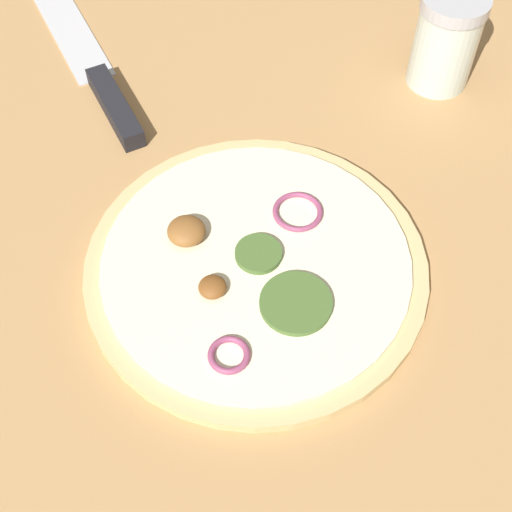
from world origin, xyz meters
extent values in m
plane|color=tan|center=(0.00, 0.00, 0.00)|extent=(3.00, 3.00, 0.00)
cylinder|color=#D6B77A|center=(0.00, 0.00, 0.01)|extent=(0.27, 0.27, 0.01)
cylinder|color=#EFE5C1|center=(0.00, 0.00, 0.01)|extent=(0.24, 0.24, 0.00)
cylinder|color=#47662D|center=(0.03, 0.04, 0.02)|extent=(0.05, 0.05, 0.00)
cylinder|color=#47662D|center=(-0.01, 0.00, 0.02)|extent=(0.04, 0.04, 0.01)
ellipsoid|color=brown|center=(0.00, -0.06, 0.02)|extent=(0.03, 0.03, 0.02)
ellipsoid|color=brown|center=(0.04, -0.02, 0.02)|extent=(0.02, 0.02, 0.01)
torus|color=#934266|center=(0.08, 0.01, 0.02)|extent=(0.03, 0.03, 0.00)
torus|color=#934266|center=(-0.06, 0.01, 0.02)|extent=(0.04, 0.04, 0.00)
cube|color=silver|center=(-0.22, -0.32, 0.00)|extent=(0.18, 0.20, 0.00)
cube|color=black|center=(-0.11, -0.19, 0.01)|extent=(0.08, 0.09, 0.02)
cylinder|color=silver|center=(-0.28, 0.07, 0.04)|extent=(0.06, 0.06, 0.08)
cylinder|color=#B2B2B7|center=(-0.28, 0.07, 0.09)|extent=(0.06, 0.06, 0.01)
camera|label=1|loc=(0.29, 0.12, 0.47)|focal=50.00mm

